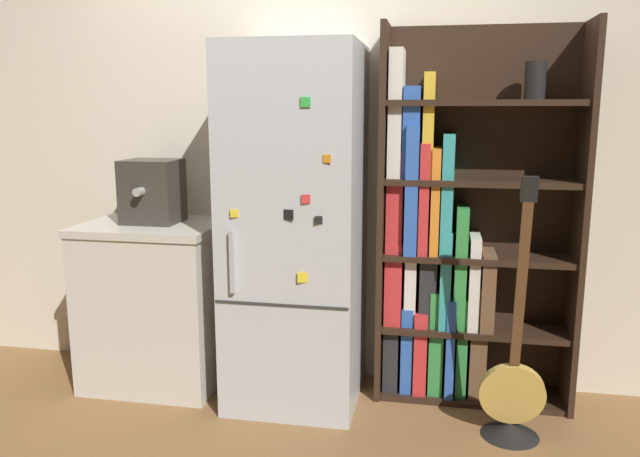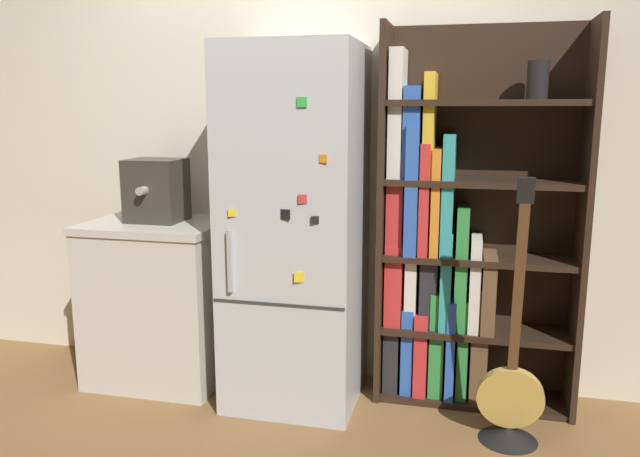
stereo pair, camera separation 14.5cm
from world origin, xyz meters
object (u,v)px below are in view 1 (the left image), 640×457
espresso_machine (152,191)px  guitar (512,401)px  refrigerator (296,228)px  bookshelf (451,244)px

espresso_machine → guitar: (1.89, -0.29, -0.90)m
refrigerator → bookshelf: size_ratio=0.95×
guitar → refrigerator: bearing=167.8°
bookshelf → guitar: (0.30, -0.42, -0.65)m
refrigerator → bookshelf: (0.79, 0.19, -0.09)m
refrigerator → guitar: refrigerator is taller
espresso_machine → guitar: 2.11m
bookshelf → guitar: 0.83m
refrigerator → bookshelf: bookshelf is taller
refrigerator → espresso_machine: 0.83m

